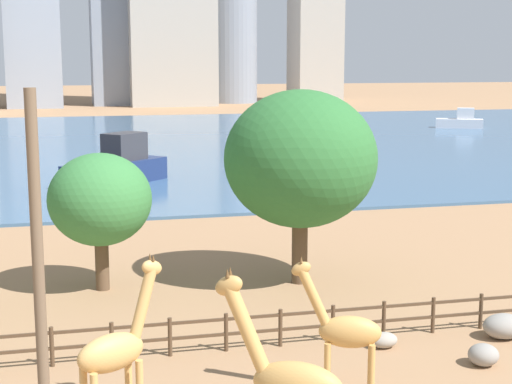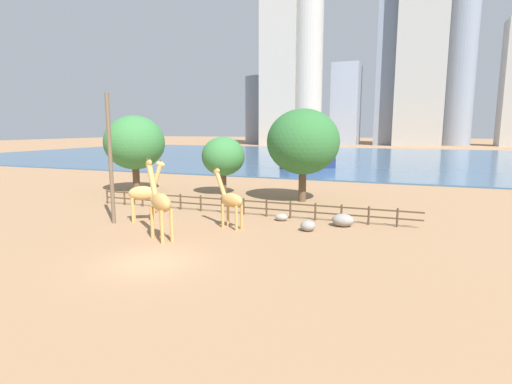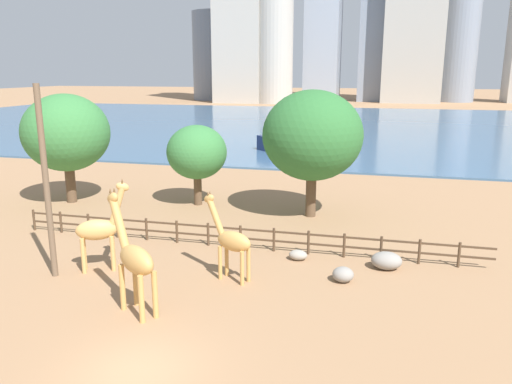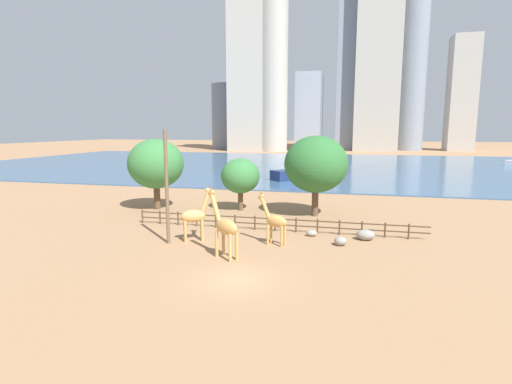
# 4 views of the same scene
# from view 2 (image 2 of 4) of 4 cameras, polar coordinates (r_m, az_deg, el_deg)

# --- Properties ---
(ground_plane) EXTENTS (400.00, 400.00, 0.00)m
(ground_plane) POSITION_cam_2_polar(r_m,az_deg,el_deg) (96.97, 13.67, 4.91)
(ground_plane) COLOR #9E7551
(harbor_water) EXTENTS (180.00, 86.00, 0.20)m
(harbor_water) POSITION_cam_2_polar(r_m,az_deg,el_deg) (93.99, 13.45, 4.85)
(harbor_water) COLOR #3D6084
(harbor_water) RESTS_ON ground
(giraffe_tall) EXTENTS (2.68, 1.38, 4.09)m
(giraffe_tall) POSITION_cam_2_polar(r_m,az_deg,el_deg) (26.61, -3.70, -1.11)
(giraffe_tall) COLOR tan
(giraffe_tall) RESTS_ON ground
(giraffe_companion) EXTENTS (2.61, 1.74, 4.50)m
(giraffe_companion) POSITION_cam_2_polar(r_m,az_deg,el_deg) (29.49, -15.64, -0.11)
(giraffe_companion) COLOR tan
(giraffe_companion) RESTS_ON ground
(giraffe_young) EXTENTS (2.98, 2.25, 4.91)m
(giraffe_young) POSITION_cam_2_polar(r_m,az_deg,el_deg) (24.42, -13.58, -1.37)
(giraffe_young) COLOR tan
(giraffe_young) RESTS_ON ground
(utility_pole) EXTENTS (0.28, 0.28, 8.99)m
(utility_pole) POSITION_cam_2_polar(r_m,az_deg,el_deg) (29.39, -20.08, 4.37)
(utility_pole) COLOR brown
(utility_pole) RESTS_ON ground
(boulder_near_fence) EXTENTS (0.98, 0.94, 0.70)m
(boulder_near_fence) POSITION_cam_2_polar(r_m,az_deg,el_deg) (26.29, 7.43, -4.80)
(boulder_near_fence) COLOR gray
(boulder_near_fence) RESTS_ON ground
(boulder_by_pole) EXTENTS (0.95, 0.70, 0.53)m
(boulder_by_pole) POSITION_cam_2_polar(r_m,az_deg,el_deg) (29.00, 3.66, -3.61)
(boulder_by_pole) COLOR gray
(boulder_by_pole) RESTS_ON ground
(boulder_small) EXTENTS (1.49, 1.16, 0.87)m
(boulder_small) POSITION_cam_2_polar(r_m,az_deg,el_deg) (27.90, 12.32, -3.95)
(boulder_small) COLOR gray
(boulder_small) RESTS_ON ground
(enclosure_fence) EXTENTS (26.12, 0.14, 1.30)m
(enclosure_fence) POSITION_cam_2_polar(r_m,az_deg,el_deg) (31.07, -2.62, -1.82)
(enclosure_fence) COLOR #4C3826
(enclosure_fence) RESTS_ON ground
(tree_left_large) EXTENTS (6.52, 6.52, 8.37)m
(tree_left_large) POSITION_cam_2_polar(r_m,az_deg,el_deg) (36.31, 6.75, 7.11)
(tree_left_large) COLOR brown
(tree_left_large) RESTS_ON ground
(tree_center_broad) EXTENTS (4.30, 4.30, 5.80)m
(tree_center_broad) POSITION_cam_2_polar(r_m,az_deg,el_deg) (40.12, -4.70, 5.07)
(tree_center_broad) COLOR brown
(tree_center_broad) RESTS_ON ground
(tree_right_tall) EXTENTS (6.19, 6.19, 7.95)m
(tree_right_tall) POSITION_cam_2_polar(r_m,az_deg,el_deg) (43.59, -16.96, 6.74)
(tree_right_tall) COLOR brown
(tree_right_tall) RESTS_ON ground
(boat_ferry) EXTENTS (8.38, 8.30, 3.82)m
(boat_ferry) POSITION_cam_2_polar(r_m,az_deg,el_deg) (65.45, 7.61, 4.51)
(boat_ferry) COLOR navy
(boat_ferry) RESTS_ON harbor_water
(skyline_block_central) EXTENTS (16.46, 16.46, 28.49)m
(skyline_block_central) POSITION_cam_2_polar(r_m,az_deg,el_deg) (177.79, 1.17, 11.53)
(skyline_block_central) COLOR slate
(skyline_block_central) RESTS_ON ground
(skyline_tower_glass) EXTENTS (17.39, 12.57, 97.50)m
(skyline_tower_glass) POSITION_cam_2_polar(r_m,az_deg,el_deg) (172.10, 22.85, 22.57)
(skyline_tower_glass) COLOR #ADA89E
(skyline_tower_glass) RESTS_ON ground
(skyline_block_left) EXTENTS (10.57, 13.87, 32.12)m
(skyline_block_left) POSITION_cam_2_polar(r_m,az_deg,el_deg) (170.03, 12.73, 12.04)
(skyline_block_left) COLOR #939EAD
(skyline_block_left) RESTS_ON ground
(skyline_block_right) EXTENTS (11.00, 11.00, 99.08)m
(skyline_block_right) POSITION_cam_2_polar(r_m,az_deg,el_deg) (163.28, 7.59, 24.24)
(skyline_block_right) COLOR #B7B2A8
(skyline_block_right) RESTS_ON ground
(skyline_tower_short) EXTENTS (10.18, 10.18, 100.47)m
(skyline_tower_short) POSITION_cam_2_polar(r_m,az_deg,el_deg) (179.84, 27.82, 22.12)
(skyline_tower_short) COLOR gray
(skyline_tower_short) RESTS_ON ground
(skyline_block_wide) EXTENTS (9.62, 13.84, 91.31)m
(skyline_block_wide) POSITION_cam_2_polar(r_m,az_deg,el_deg) (177.23, 18.86, 21.34)
(skyline_block_wide) COLOR gray
(skyline_block_wide) RESTS_ON ground
(skyline_tower_far) EXTENTS (14.35, 15.98, 72.79)m
(skyline_tower_far) POSITION_cam_2_polar(r_m,az_deg,el_deg) (165.86, 3.86, 19.40)
(skyline_tower_far) COLOR #B7B2A8
(skyline_tower_far) RESTS_ON ground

